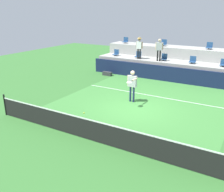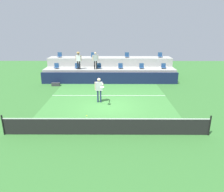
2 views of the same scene
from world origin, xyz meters
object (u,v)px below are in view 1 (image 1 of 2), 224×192
at_px(stadium_chair_lower_far_left, 116,53).
at_px(stadium_chair_lower_left, 138,55).
at_px(tennis_player, 132,83).
at_px(stadium_chair_lower_mid_left, 164,58).
at_px(stadium_chair_lower_mid_right, 193,60).
at_px(spectator_in_grey, 159,48).
at_px(equipment_bag, 107,74).
at_px(tennis_ball, 84,113).
at_px(stadium_chair_lower_right, 224,63).
at_px(stadium_chair_upper_far_left, 125,41).
at_px(stadium_chair_upper_right, 209,46).
at_px(stadium_chair_upper_left, 164,43).

bearing_deg(stadium_chair_lower_far_left, stadium_chair_lower_left, 0.00).
bearing_deg(tennis_player, stadium_chair_lower_mid_left, 93.84).
xyz_separation_m(stadium_chair_lower_mid_left, stadium_chair_lower_mid_right, (2.15, 0.00, 0.00)).
height_order(spectator_in_grey, equipment_bag, spectator_in_grey).
xyz_separation_m(stadium_chair_lower_far_left, stadium_chair_lower_mid_right, (6.37, 0.00, 0.00)).
distance_m(tennis_player, tennis_ball, 3.97).
height_order(stadium_chair_lower_right, spectator_in_grey, spectator_in_grey).
height_order(tennis_player, equipment_bag, tennis_player).
xyz_separation_m(stadium_chair_lower_mid_left, spectator_in_grey, (-0.29, -0.38, 0.78)).
relative_size(stadium_chair_lower_far_left, spectator_in_grey, 0.31).
height_order(stadium_chair_lower_left, stadium_chair_upper_far_left, stadium_chair_upper_far_left).
bearing_deg(stadium_chair_lower_mid_right, stadium_chair_upper_right, 67.91).
height_order(stadium_chair_lower_left, tennis_ball, stadium_chair_lower_left).
xyz_separation_m(stadium_chair_lower_mid_right, tennis_ball, (-2.16, -10.32, -0.81)).
bearing_deg(tennis_player, stadium_chair_lower_right, 59.20).
bearing_deg(tennis_ball, stadium_chair_upper_right, 76.61).
xyz_separation_m(stadium_chair_lower_left, equipment_bag, (-1.73, -1.99, -1.31)).
relative_size(stadium_chair_lower_left, stadium_chair_lower_right, 1.00).
relative_size(stadium_chair_upper_left, spectator_in_grey, 0.31).
distance_m(stadium_chair_upper_far_left, stadium_chair_upper_right, 7.16).
xyz_separation_m(stadium_chair_lower_right, spectator_in_grey, (-4.54, -0.38, 0.78)).
height_order(stadium_chair_lower_right, stadium_chair_upper_right, stadium_chair_upper_right).
relative_size(stadium_chair_lower_far_left, tennis_ball, 7.65).
height_order(stadium_chair_lower_mid_right, stadium_chair_lower_right, same).
relative_size(stadium_chair_lower_mid_right, stadium_chair_upper_far_left, 1.00).
height_order(stadium_chair_lower_far_left, stadium_chair_lower_left, same).
bearing_deg(stadium_chair_lower_right, stadium_chair_upper_left, 160.05).
height_order(stadium_chair_lower_far_left, tennis_ball, stadium_chair_lower_far_left).
bearing_deg(stadium_chair_lower_right, stadium_chair_upper_right, 127.20).
bearing_deg(equipment_bag, tennis_player, -45.67).
height_order(stadium_chair_upper_left, spectator_in_grey, spectator_in_grey).
height_order(stadium_chair_lower_left, stadium_chair_lower_right, same).
distance_m(stadium_chair_lower_mid_right, tennis_ball, 10.58).
bearing_deg(stadium_chair_lower_mid_left, tennis_ball, -90.03).
xyz_separation_m(stadium_chair_upper_right, tennis_player, (-2.45, -8.20, -1.20)).
xyz_separation_m(stadium_chair_lower_right, stadium_chair_upper_left, (-4.96, 1.80, 0.85)).
bearing_deg(stadium_chair_lower_mid_left, tennis_player, -86.16).
bearing_deg(tennis_player, stadium_chair_upper_right, 73.36).
bearing_deg(stadium_chair_lower_mid_right, stadium_chair_upper_far_left, 164.36).
distance_m(stadium_chair_lower_right, stadium_chair_upper_far_left, 8.76).
xyz_separation_m(stadium_chair_lower_left, stadium_chair_lower_right, (6.41, 0.00, 0.00)).
distance_m(stadium_chair_lower_far_left, spectator_in_grey, 4.02).
distance_m(stadium_chair_upper_far_left, spectator_in_grey, 4.55).
relative_size(stadium_chair_lower_left, stadium_chair_lower_mid_left, 1.00).
height_order(tennis_ball, equipment_bag, tennis_ball).
relative_size(stadium_chair_upper_right, tennis_ball, 7.65).
height_order(stadium_chair_upper_far_left, stadium_chair_upper_right, same).
height_order(stadium_chair_lower_mid_right, equipment_bag, stadium_chair_lower_mid_right).
relative_size(tennis_player, equipment_bag, 2.37).
bearing_deg(spectator_in_grey, stadium_chair_upper_right, 34.52).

